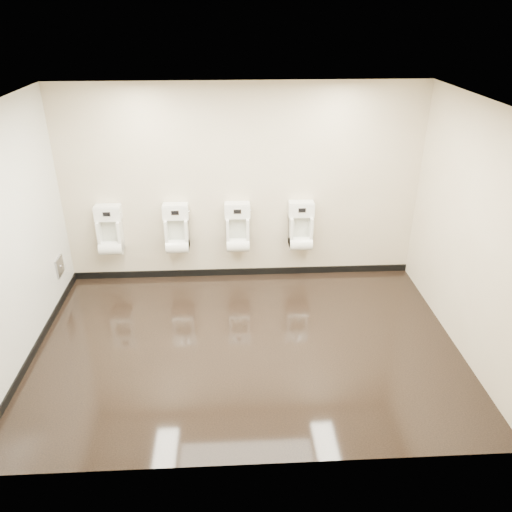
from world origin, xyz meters
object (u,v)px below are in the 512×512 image
at_px(urinal_3, 301,229).
at_px(urinal_1, 177,232).
at_px(access_panel, 60,266).
at_px(urinal_0, 110,234).
at_px(urinal_2, 238,231).

bearing_deg(urinal_3, urinal_1, 180.00).
distance_m(access_panel, urinal_0, 0.80).
xyz_separation_m(urinal_0, urinal_2, (1.79, 0.00, 0.00)).
distance_m(urinal_0, urinal_2, 1.79).
relative_size(access_panel, urinal_0, 0.36).
bearing_deg(urinal_1, urinal_0, 180.00).
bearing_deg(urinal_3, urinal_0, 180.00).
distance_m(urinal_2, urinal_3, 0.90).
distance_m(access_panel, urinal_3, 3.36).
distance_m(urinal_0, urinal_1, 0.93).
xyz_separation_m(urinal_1, urinal_2, (0.86, 0.00, 0.00)).
bearing_deg(urinal_2, urinal_1, 180.00).
distance_m(urinal_1, urinal_3, 1.76).
bearing_deg(urinal_0, urinal_1, 0.00).
height_order(urinal_1, urinal_3, same).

